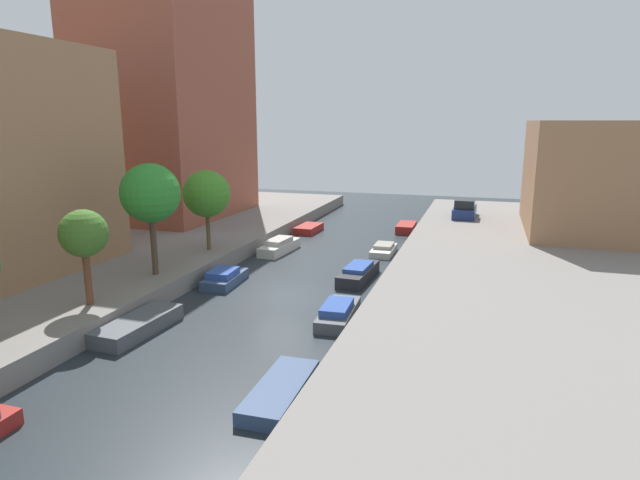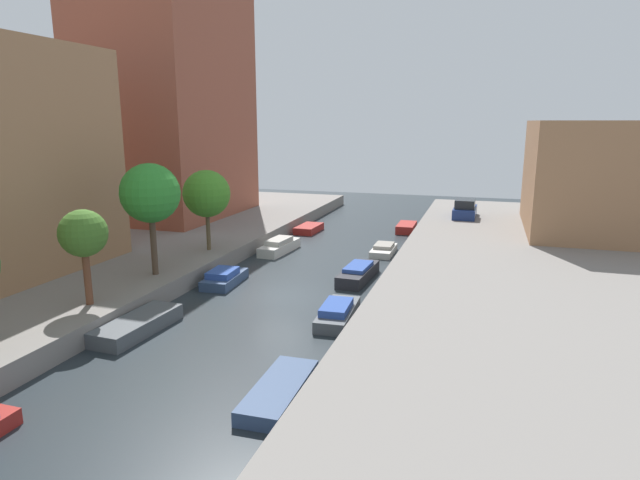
% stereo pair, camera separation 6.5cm
% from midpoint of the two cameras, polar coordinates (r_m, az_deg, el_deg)
% --- Properties ---
extents(ground_plane, '(84.00, 84.00, 0.00)m').
position_cam_midpoint_polar(ground_plane, '(28.48, -4.22, -5.95)').
color(ground_plane, '#232B30').
extents(quay_left, '(20.00, 64.00, 1.00)m').
position_cam_midpoint_polar(quay_left, '(36.43, -26.79, -2.36)').
color(quay_left, gray).
rests_on(quay_left, ground_plane).
extents(quay_right, '(20.00, 64.00, 1.00)m').
position_cam_midpoint_polar(quay_right, '(26.97, 27.22, -7.31)').
color(quay_right, gray).
rests_on(quay_right, ground_plane).
extents(apartment_tower_far, '(10.00, 13.66, 21.55)m').
position_cam_midpoint_polar(apartment_tower_far, '(48.42, -15.80, 15.34)').
color(apartment_tower_far, brown).
rests_on(apartment_tower_far, quay_left).
extents(low_block_right, '(10.00, 13.04, 8.05)m').
position_cam_midpoint_polar(low_block_right, '(44.41, 27.75, 5.95)').
color(low_block_right, '#9E704C').
rests_on(low_block_right, quay_right).
extents(street_tree_2, '(2.09, 2.09, 4.29)m').
position_cam_midpoint_polar(street_tree_2, '(25.48, -23.79, 0.55)').
color(street_tree_2, brown).
rests_on(street_tree_2, quay_left).
extents(street_tree_3, '(3.10, 3.10, 5.92)m').
position_cam_midpoint_polar(street_tree_3, '(29.22, -17.55, 4.72)').
color(street_tree_3, '#4D3B2C').
rests_on(street_tree_3, quay_left).
extents(street_tree_4, '(2.95, 2.95, 5.07)m').
position_cam_midpoint_polar(street_tree_4, '(34.24, -11.91, 4.82)').
color(street_tree_4, brown).
rests_on(street_tree_4, quay_left).
extents(parked_car, '(1.91, 4.13, 1.57)m').
position_cam_midpoint_polar(parked_car, '(47.33, 15.19, 3.13)').
color(parked_car, navy).
rests_on(parked_car, quay_right).
extents(moored_boat_left_2, '(1.84, 4.55, 0.67)m').
position_cam_midpoint_polar(moored_boat_left_2, '(24.89, -18.75, -8.57)').
color(moored_boat_left_2, '#4C5156').
rests_on(moored_boat_left_2, ground_plane).
extents(moored_boat_left_3, '(1.77, 3.54, 0.88)m').
position_cam_midpoint_polar(moored_boat_left_3, '(30.79, -10.09, -3.98)').
color(moored_boat_left_3, '#33476B').
rests_on(moored_boat_left_3, ground_plane).
extents(moored_boat_left_4, '(1.66, 4.37, 0.99)m').
position_cam_midpoint_polar(moored_boat_left_4, '(37.73, -4.29, -0.67)').
color(moored_boat_left_4, beige).
rests_on(moored_boat_left_4, ground_plane).
extents(moored_boat_left_5, '(1.70, 3.26, 0.57)m').
position_cam_midpoint_polar(moored_boat_left_5, '(44.54, -1.15, 1.22)').
color(moored_boat_left_5, maroon).
rests_on(moored_boat_left_5, ground_plane).
extents(moored_boat_right_1, '(1.56, 4.20, 0.50)m').
position_cam_midpoint_polar(moored_boat_right_1, '(18.54, -4.26, -15.69)').
color(moored_boat_right_1, '#33476B').
rests_on(moored_boat_right_1, ground_plane).
extents(moored_boat_right_2, '(1.62, 4.09, 0.88)m').
position_cam_midpoint_polar(moored_boat_right_2, '(24.97, 1.96, -7.72)').
color(moored_boat_right_2, '#4C5156').
rests_on(moored_boat_right_2, ground_plane).
extents(moored_boat_right_3, '(1.62, 4.58, 0.91)m').
position_cam_midpoint_polar(moored_boat_right_3, '(31.19, 4.14, -3.53)').
color(moored_boat_right_3, '#232328').
rests_on(moored_boat_right_3, ground_plane).
extents(moored_boat_right_4, '(1.44, 3.36, 0.68)m').
position_cam_midpoint_polar(moored_boat_right_4, '(37.47, 6.83, -1.02)').
color(moored_boat_right_4, beige).
rests_on(moored_boat_right_4, ground_plane).
extents(moored_boat_right_5, '(1.43, 3.19, 0.66)m').
position_cam_midpoint_polar(moored_boat_right_5, '(45.32, 9.21, 1.32)').
color(moored_boat_right_5, maroon).
rests_on(moored_boat_right_5, ground_plane).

